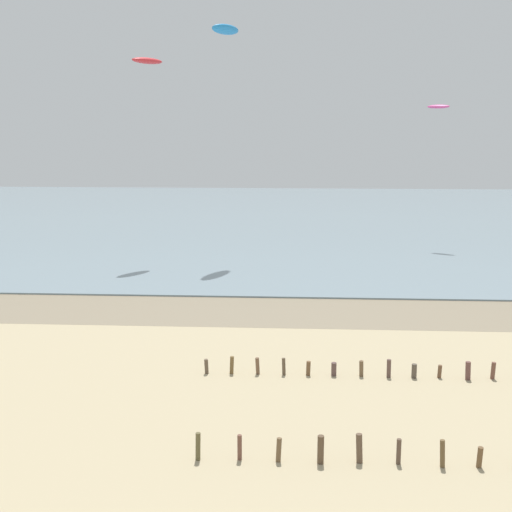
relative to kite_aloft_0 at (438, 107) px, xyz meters
name	(u,v)px	position (x,y,z in m)	size (l,w,h in m)	color
wet_sand_strip	(273,312)	(-13.22, -22.34, -11.87)	(120.00, 6.14, 0.01)	#84755B
sea	(284,218)	(-13.22, 15.73, -11.83)	(160.00, 70.00, 0.10)	gray
groyne_mid	(437,453)	(-7.58, -39.50, -11.46)	(15.27, 0.38, 0.95)	brown
groyne_far	(420,370)	(-6.76, -32.03, -11.54)	(18.88, 0.36, 0.78)	brown
kite_aloft_0	(438,107)	(0.00, 0.00, 0.00)	(1.92, 0.61, 0.31)	#E54C99
kite_aloft_2	(147,61)	(-23.24, -7.26, 3.22)	(2.90, 0.93, 0.46)	red
kite_aloft_3	(225,29)	(-17.42, -6.30, 5.55)	(3.51, 1.12, 0.56)	#2384D1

